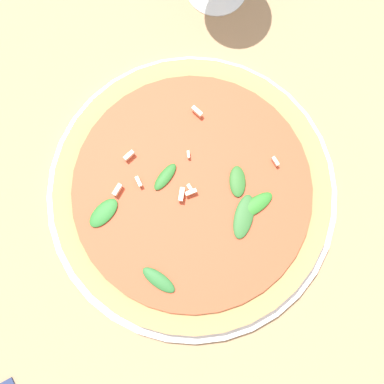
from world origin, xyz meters
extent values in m
plane|color=#9E7A56|center=(0.00, 0.00, 0.00)|extent=(6.00, 6.00, 0.00)
cylinder|color=white|center=(0.03, 0.04, 0.01)|extent=(0.32, 0.32, 0.01)
cylinder|color=#B7844C|center=(0.03, 0.04, 0.02)|extent=(0.30, 0.30, 0.02)
cylinder|color=#C64728|center=(0.03, 0.04, 0.03)|extent=(0.26, 0.26, 0.01)
ellipsoid|color=#286C29|center=(0.13, 0.04, 0.04)|extent=(0.04, 0.04, 0.01)
ellipsoid|color=#2B7024|center=(-0.03, 0.07, 0.04)|extent=(0.05, 0.03, 0.01)
ellipsoid|color=#2D6226|center=(-0.02, 0.04, 0.04)|extent=(0.02, 0.04, 0.01)
ellipsoid|color=#2E622B|center=(-0.02, 0.08, 0.04)|extent=(0.04, 0.05, 0.01)
ellipsoid|color=#29642C|center=(0.08, 0.12, 0.04)|extent=(0.04, 0.04, 0.01)
ellipsoid|color=#296626|center=(0.06, 0.02, 0.04)|extent=(0.03, 0.03, 0.01)
cube|color=beige|center=(0.08, 0.02, 0.04)|extent=(0.01, 0.01, 0.01)
cube|color=beige|center=(0.01, -0.04, 0.04)|extent=(0.01, 0.01, 0.01)
cube|color=beige|center=(0.03, 0.04, 0.04)|extent=(0.01, 0.01, 0.01)
cube|color=beige|center=(0.11, 0.02, 0.04)|extent=(0.01, 0.01, 0.01)
cube|color=beige|center=(0.04, 0.04, 0.04)|extent=(0.01, 0.01, 0.01)
cube|color=beige|center=(0.09, -0.01, 0.04)|extent=(0.01, 0.01, 0.01)
cube|color=beige|center=(0.03, 0.00, 0.04)|extent=(0.00, 0.01, 0.00)
cube|color=beige|center=(0.03, 0.04, 0.04)|extent=(0.01, 0.01, 0.01)
cube|color=beige|center=(-0.06, 0.03, 0.04)|extent=(0.01, 0.01, 0.01)
camera|label=1|loc=(0.05, 0.12, 0.59)|focal=50.00mm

